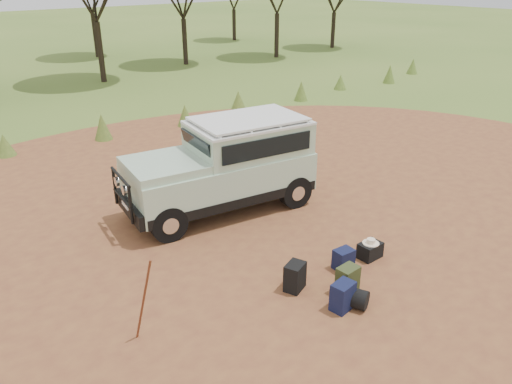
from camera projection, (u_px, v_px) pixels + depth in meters
ground at (276, 238)px, 10.72m from camera, size 140.00×140.00×0.00m
dirt_clearing at (276, 238)px, 10.72m from camera, size 23.00×23.00×0.01m
grass_fringe at (107, 128)px, 16.72m from camera, size 36.60×1.60×0.90m
safari_vehicle at (226, 168)px, 11.64m from camera, size 4.67×2.43×2.17m
walking_staff at (143, 300)px, 7.51m from camera, size 0.27×0.33×1.46m
backpack_black at (295, 277)px, 8.92m from camera, size 0.46×0.40×0.53m
backpack_navy at (343, 296)px, 8.40m from camera, size 0.43×0.33×0.52m
backpack_olive at (348, 280)px, 8.82m from camera, size 0.39×0.29×0.53m
duffel_navy at (343, 259)px, 9.56m from camera, size 0.39×0.31×0.41m
hard_case at (370, 250)px, 9.94m from camera, size 0.46×0.33×0.33m
stuff_sack at (357, 299)px, 8.48m from camera, size 0.45×0.45×0.34m
safari_hat at (371, 242)px, 9.86m from camera, size 0.33×0.33×0.10m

